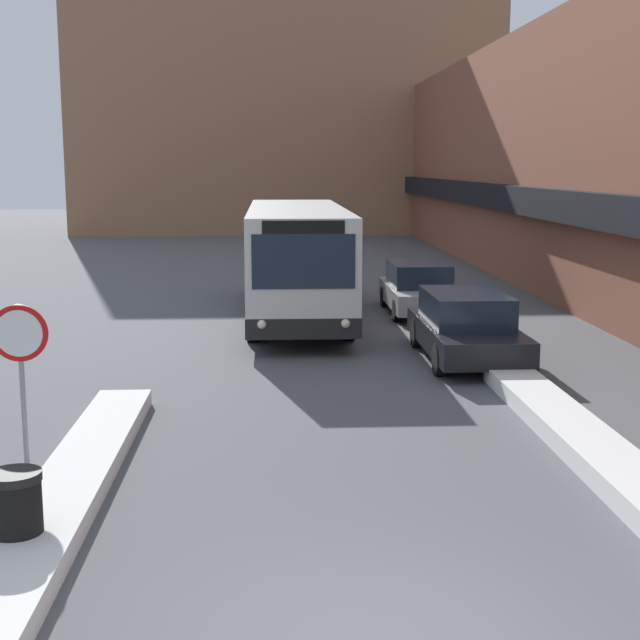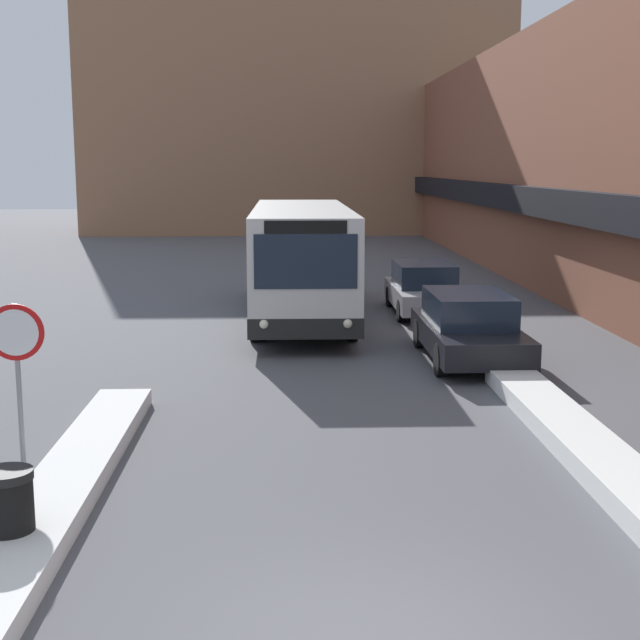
{
  "view_description": "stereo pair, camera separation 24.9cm",
  "coord_description": "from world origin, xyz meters",
  "px_view_note": "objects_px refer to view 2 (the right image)",
  "views": [
    {
      "loc": [
        -1.0,
        -7.06,
        4.19
      ],
      "look_at": [
        -0.13,
        8.93,
        1.4
      ],
      "focal_mm": 50.0,
      "sensor_mm": 36.0,
      "label": 1
    },
    {
      "loc": [
        -0.75,
        -7.08,
        4.19
      ],
      "look_at": [
        -0.13,
        8.93,
        1.4
      ],
      "focal_mm": 50.0,
      "sensor_mm": 36.0,
      "label": 2
    }
  ],
  "objects_px": {
    "city_bus": "(301,258)",
    "trash_bin": "(8,512)",
    "parked_car_front": "(468,326)",
    "stop_sign": "(17,352)",
    "parked_car_back": "(424,288)"
  },
  "relations": [
    {
      "from": "city_bus",
      "to": "trash_bin",
      "type": "distance_m",
      "value": 15.53
    },
    {
      "from": "parked_car_front",
      "to": "stop_sign",
      "type": "relative_size",
      "value": 1.94
    },
    {
      "from": "parked_car_back",
      "to": "parked_car_front",
      "type": "bearing_deg",
      "value": -90.0
    },
    {
      "from": "city_bus",
      "to": "parked_car_front",
      "type": "bearing_deg",
      "value": -57.68
    },
    {
      "from": "city_bus",
      "to": "stop_sign",
      "type": "xyz_separation_m",
      "value": [
        -4.02,
        -12.64,
        0.07
      ]
    },
    {
      "from": "parked_car_back",
      "to": "trash_bin",
      "type": "height_order",
      "value": "parked_car_back"
    },
    {
      "from": "parked_car_front",
      "to": "trash_bin",
      "type": "bearing_deg",
      "value": -126.2
    },
    {
      "from": "parked_car_front",
      "to": "city_bus",
      "type": "bearing_deg",
      "value": 122.32
    },
    {
      "from": "parked_car_back",
      "to": "stop_sign",
      "type": "xyz_separation_m",
      "value": [
        -7.53,
        -13.31,
        1.02
      ]
    },
    {
      "from": "parked_car_front",
      "to": "stop_sign",
      "type": "distance_m",
      "value": 10.39
    },
    {
      "from": "city_bus",
      "to": "parked_car_front",
      "type": "height_order",
      "value": "city_bus"
    },
    {
      "from": "parked_car_front",
      "to": "stop_sign",
      "type": "bearing_deg",
      "value": -136.73
    },
    {
      "from": "city_bus",
      "to": "stop_sign",
      "type": "height_order",
      "value": "city_bus"
    },
    {
      "from": "parked_car_back",
      "to": "trash_bin",
      "type": "bearing_deg",
      "value": -113.89
    },
    {
      "from": "parked_car_back",
      "to": "city_bus",
      "type": "bearing_deg",
      "value": -169.21
    }
  ]
}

